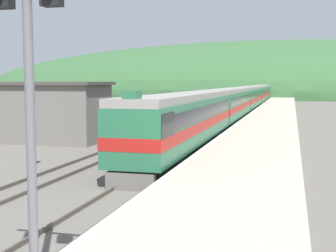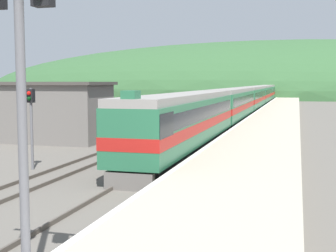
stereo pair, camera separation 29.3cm
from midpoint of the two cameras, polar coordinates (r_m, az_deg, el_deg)
The scene contains 12 objects.
track_main at distance 72.62m, azimuth 10.20°, elevation 1.72°, with size 1.52×180.00×0.16m.
track_siding at distance 73.20m, azimuth 6.56°, elevation 1.80°, with size 1.52×180.00×0.16m.
platform at distance 52.38m, azimuth 12.94°, elevation 0.66°, with size 5.43×140.00×0.89m.
distant_hills at distance 166.44m, azimuth 13.26°, elevation 3.66°, with size 223.69×100.66×37.06m.
station_shed at distance 37.26m, azimuth -13.21°, elevation 1.72°, with size 8.09×5.37×4.65m.
express_train_lead_car at distance 29.71m, azimuth 2.37°, elevation 0.57°, with size 2.85×21.32×4.28m.
carriage_second at distance 51.35m, azimuth 7.99°, elevation 2.55°, with size 2.84×20.49×3.92m.
carriage_third at distance 72.57m, azimuth 10.23°, elevation 3.34°, with size 2.84×20.49×3.92m.
carriage_fourth at distance 93.87m, azimuth 11.46°, elevation 3.76°, with size 2.84×20.49×3.92m.
carriage_fifth at distance 115.19m, azimuth 12.23°, elevation 4.03°, with size 2.84×20.49×3.92m.
signal_mast_main at distance 10.02m, azimuth -16.85°, elevation 9.23°, with size 2.20×0.42×8.14m.
signal_post_siding at distance 25.52m, azimuth -16.05°, elevation 1.68°, with size 0.36×0.42×4.32m.
Camera 2 is at (6.89, -2.12, 4.64)m, focal length 50.00 mm.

